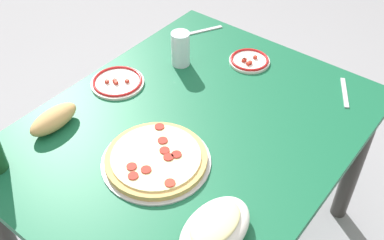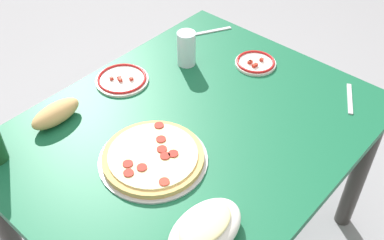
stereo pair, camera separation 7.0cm
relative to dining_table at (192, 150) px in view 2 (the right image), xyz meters
name	(u,v)px [view 2 (the right image)]	position (x,y,z in m)	size (l,w,h in m)	color
dining_table	(192,150)	(0.00, 0.00, 0.00)	(1.23, 0.97, 0.71)	#145938
pepperoni_pizza	(153,157)	(-0.19, -0.01, 0.13)	(0.34, 0.34, 0.03)	#B7B7BC
baked_pasta_dish	(205,229)	(-0.30, -0.31, 0.15)	(0.24, 0.15, 0.08)	white
water_glass	(186,48)	(0.26, 0.26, 0.18)	(0.07, 0.07, 0.14)	silver
side_plate_near	(122,79)	(0.01, 0.36, 0.12)	(0.20, 0.20, 0.02)	white
side_plate_far	(255,63)	(0.43, 0.05, 0.12)	(0.16, 0.16, 0.02)	white
bread_loaf	(56,114)	(-0.28, 0.36, 0.15)	(0.18, 0.08, 0.07)	tan
fork_left	(212,31)	(0.51, 0.33, 0.11)	(0.17, 0.02, 0.01)	#B7B7BC
fork_right	(350,99)	(0.48, -0.33, 0.11)	(0.17, 0.02, 0.01)	#B7B7BC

